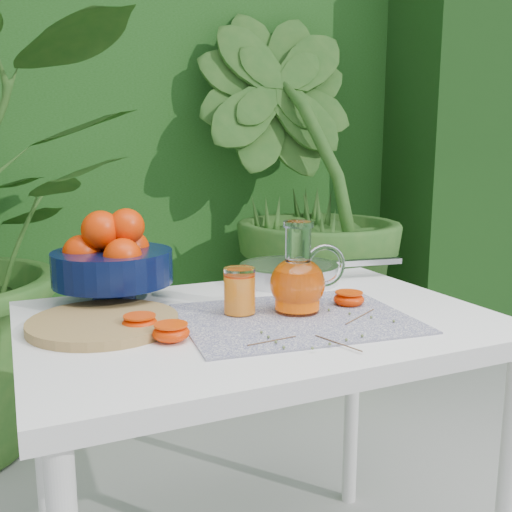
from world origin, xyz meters
name	(u,v)px	position (x,y,z in m)	size (l,w,h in m)	color
hedge_backdrop	(99,133)	(0.06, 2.06, 1.19)	(8.00, 1.65, 2.50)	#1E4E16
potted_plant_right	(298,197)	(0.84, 1.21, 0.89)	(1.77, 1.77, 1.77)	#2C6021
white_table	(260,351)	(0.05, -0.10, 0.67)	(1.00, 0.70, 0.75)	white
placemat	(295,318)	(0.11, -0.15, 0.75)	(0.48, 0.37, 0.00)	#0C0E47
cutting_board	(104,323)	(-0.28, -0.04, 0.76)	(0.30, 0.30, 0.02)	olive
fruit_bowl	(112,259)	(-0.22, 0.16, 0.85)	(0.33, 0.33, 0.22)	black
juice_pitcher	(299,281)	(0.14, -0.11, 0.82)	(0.18, 0.14, 0.20)	white
juice_tumbler	(240,292)	(0.01, -0.07, 0.80)	(0.09, 0.09, 0.10)	white
saute_pan	(290,272)	(0.26, 0.17, 0.78)	(0.49, 0.31, 0.05)	silver
orange_halves	(227,317)	(-0.04, -0.13, 0.77)	(0.57, 0.17, 0.03)	#FB4002
thyme_sprigs	(327,331)	(0.12, -0.27, 0.76)	(0.35, 0.25, 0.01)	brown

